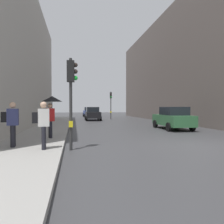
# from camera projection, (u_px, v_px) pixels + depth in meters

# --- Properties ---
(ground_plane) EXTENTS (120.00, 120.00, 0.00)m
(ground_plane) POSITION_uv_depth(u_px,v_px,m) (192.00, 146.00, 8.95)
(ground_plane) COLOR #38383A
(sidewalk_kerb) EXTENTS (2.88, 40.00, 0.16)m
(sidewalk_kerb) POSITION_uv_depth(u_px,v_px,m) (46.00, 132.00, 13.51)
(sidewalk_kerb) COLOR gray
(sidewalk_kerb) RESTS_ON ground
(building_facade_right) EXTENTS (12.00, 31.41, 13.29)m
(building_facade_right) POSITION_uv_depth(u_px,v_px,m) (197.00, 72.00, 27.52)
(building_facade_right) COLOR #5B514C
(building_facade_right) RESTS_ON ground
(traffic_light_far_median) EXTENTS (0.24, 0.43, 3.98)m
(traffic_light_far_median) POSITION_uv_depth(u_px,v_px,m) (111.00, 100.00, 28.75)
(traffic_light_far_median) COLOR #2D2D2D
(traffic_light_far_median) RESTS_ON ground
(traffic_light_near_left) EXTENTS (0.43, 0.24, 3.68)m
(traffic_light_near_left) POSITION_uv_depth(u_px,v_px,m) (71.00, 87.00, 7.97)
(traffic_light_near_left) COLOR #2D2D2D
(traffic_light_near_left) RESTS_ON ground
(car_dark_suv) EXTENTS (2.05, 4.21, 1.76)m
(car_dark_suv) POSITION_uv_depth(u_px,v_px,m) (93.00, 114.00, 26.74)
(car_dark_suv) COLOR black
(car_dark_suv) RESTS_ON ground
(car_blue_van) EXTENTS (2.14, 4.26, 1.76)m
(car_blue_van) POSITION_uv_depth(u_px,v_px,m) (89.00, 112.00, 36.11)
(car_blue_van) COLOR navy
(car_blue_van) RESTS_ON ground
(car_green_estate) EXTENTS (2.17, 4.28, 1.76)m
(car_green_estate) POSITION_uv_depth(u_px,v_px,m) (173.00, 118.00, 15.63)
(car_green_estate) COLOR #2D6038
(car_green_estate) RESTS_ON ground
(pedestrian_with_umbrella) EXTENTS (1.00, 1.00, 2.14)m
(pedestrian_with_umbrella) POSITION_uv_depth(u_px,v_px,m) (52.00, 105.00, 10.23)
(pedestrian_with_umbrella) COLOR black
(pedestrian_with_umbrella) RESTS_ON sidewalk_kerb
(pedestrian_with_grey_backpack) EXTENTS (0.62, 0.36, 1.77)m
(pedestrian_with_grey_backpack) POSITION_uv_depth(u_px,v_px,m) (12.00, 122.00, 7.86)
(pedestrian_with_grey_backpack) COLOR black
(pedestrian_with_grey_backpack) RESTS_ON sidewalk_kerb
(pedestrian_with_black_backpack) EXTENTS (0.63, 0.38, 1.77)m
(pedestrian_with_black_backpack) POSITION_uv_depth(u_px,v_px,m) (42.00, 122.00, 7.41)
(pedestrian_with_black_backpack) COLOR black
(pedestrian_with_black_backpack) RESTS_ON sidewalk_kerb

